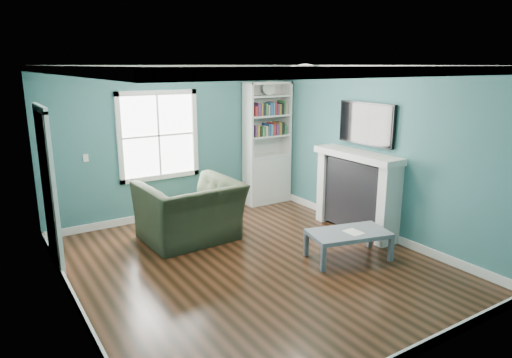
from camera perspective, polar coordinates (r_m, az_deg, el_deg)
floor at (r=6.23m, az=-0.43°, el=-10.63°), size 5.00×5.00×0.00m
room_walls at (r=5.75m, az=-0.46°, el=3.82°), size 5.00×5.00×5.00m
trim at (r=5.82m, az=-0.45°, el=0.48°), size 4.50×5.00×2.60m
window at (r=7.85m, az=-12.08°, el=5.32°), size 1.40×0.06×1.50m
bookshelf at (r=8.72m, az=1.37°, el=2.97°), size 0.90×0.35×2.31m
fireplace at (r=7.40m, az=12.49°, el=-1.70°), size 0.44×1.58×1.30m
tv at (r=7.27m, az=13.63°, el=6.74°), size 0.06×1.10×0.65m
door at (r=6.43m, az=-24.56°, el=-1.01°), size 0.12×0.98×2.17m
ceiling_fixture at (r=6.26m, az=6.21°, el=13.49°), size 0.38×0.38×0.15m
light_switch at (r=7.57m, az=-20.50°, el=2.49°), size 0.08×0.01×0.12m
recliner at (r=6.93m, az=-8.28°, el=-2.83°), size 1.44×0.97×1.22m
coffee_table at (r=6.42m, az=11.50°, el=-6.88°), size 1.19×0.83×0.39m
paper_sheet at (r=6.39m, az=12.09°, el=-6.50°), size 0.20×0.25×0.00m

